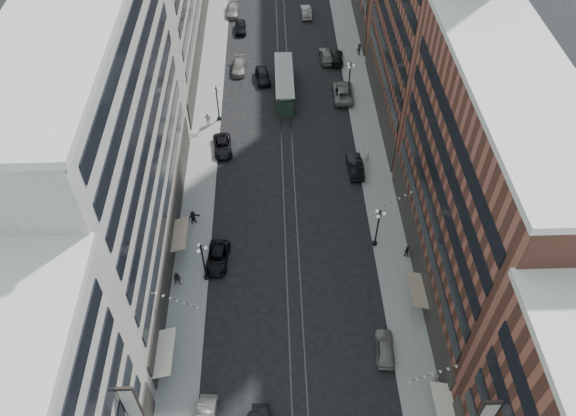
{
  "coord_description": "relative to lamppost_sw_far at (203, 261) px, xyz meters",
  "views": [
    {
      "loc": [
        -1.75,
        -7.38,
        48.38
      ],
      "look_at": [
        -0.39,
        33.29,
        5.0
      ],
      "focal_mm": 35.0,
      "sensor_mm": 36.0,
      "label": 1
    }
  ],
  "objects": [
    {
      "name": "rail_east",
      "position": [
        9.9,
        42.0,
        -3.09
      ],
      "size": [
        0.12,
        180.0,
        0.02
      ],
      "primitive_type": "cube",
      "color": "#2D2D33",
      "rests_on": "ground"
    },
    {
      "name": "lamppost_sw_far",
      "position": [
        0.0,
        0.0,
        0.0
      ],
      "size": [
        1.03,
        1.14,
        5.52
      ],
      "color": "black",
      "rests_on": "sidewalk_west"
    },
    {
      "name": "pedestrian_6",
      "position": [
        -1.39,
        25.92,
        -2.02
      ],
      "size": [
        1.2,
        0.88,
        1.86
      ],
      "primitive_type": "imported",
      "rotation": [
        0.0,
        0.0,
        2.74
      ],
      "color": "beige",
      "rests_on": "sidewalk_west"
    },
    {
      "name": "pedestrian_4",
      "position": [
        21.45,
        -12.76,
        -2.03
      ],
      "size": [
        0.79,
        1.17,
        1.84
      ],
      "primitive_type": "imported",
      "rotation": [
        0.0,
        0.0,
        1.27
      ],
      "color": "#A99B8C",
      "rests_on": "sidewalk_east"
    },
    {
      "name": "sidewalk_east",
      "position": [
        20.2,
        42.0,
        -3.02
      ],
      "size": [
        4.0,
        180.0,
        0.15
      ],
      "primitive_type": "cube",
      "color": "gray",
      "rests_on": "ground"
    },
    {
      "name": "car_2",
      "position": [
        1.1,
        2.2,
        -2.42
      ],
      "size": [
        2.71,
        5.08,
        1.36
      ],
      "primitive_type": "imported",
      "rotation": [
        0.0,
        0.0,
        -0.1
      ],
      "color": "black",
      "rests_on": "ground"
    },
    {
      "name": "rail_west",
      "position": [
        8.5,
        42.0,
        -3.09
      ],
      "size": [
        0.12,
        180.0,
        0.02
      ],
      "primitive_type": "cube",
      "color": "#2D2D33",
      "rests_on": "ground"
    },
    {
      "name": "car_11",
      "position": [
        17.6,
        31.85,
        -2.24
      ],
      "size": [
        3.06,
        6.25,
        1.71
      ],
      "primitive_type": "imported",
      "rotation": [
        0.0,
        0.0,
        3.11
      ],
      "color": "slate",
      "rests_on": "ground"
    },
    {
      "name": "lamppost_sw_mid",
      "position": [
        0.0,
        27.0,
        0.0
      ],
      "size": [
        1.03,
        1.14,
        5.52
      ],
      "color": "black",
      "rests_on": "sidewalk_west"
    },
    {
      "name": "car_4",
      "position": [
        17.49,
        -9.13,
        -2.37
      ],
      "size": [
        2.11,
        4.41,
        1.46
      ],
      "primitive_type": "imported",
      "rotation": [
        0.0,
        0.0,
        3.05
      ],
      "color": "slate",
      "rests_on": "ground"
    },
    {
      "name": "building_east_mid",
      "position": [
        26.2,
        -0.0,
        8.9
      ],
      "size": [
        8.0,
        30.0,
        24.0
      ],
      "primitive_type": "cube",
      "color": "brown",
      "rests_on": "ground"
    },
    {
      "name": "building_west_mid",
      "position": [
        -7.8,
        5.0,
        10.9
      ],
      "size": [
        8.0,
        36.0,
        28.0
      ],
      "primitive_type": "cube",
      "color": "#ADA89A",
      "rests_on": "ground"
    },
    {
      "name": "streetcar",
      "position": [
        9.2,
        33.08,
        -1.61
      ],
      "size": [
        2.58,
        11.66,
        3.23
      ],
      "color": "#213426",
      "rests_on": "ground"
    },
    {
      "name": "car_8",
      "position": [
        2.4,
        39.22,
        -2.39
      ],
      "size": [
        2.03,
        4.91,
        1.42
      ],
      "primitive_type": "imported",
      "rotation": [
        0.0,
        0.0,
        -0.01
      ],
      "color": "slate",
      "rests_on": "ground"
    },
    {
      "name": "car_extra_1",
      "position": [
        16.0,
        41.67,
        -2.25
      ],
      "size": [
        2.31,
        5.1,
        1.7
      ],
      "primitive_type": "imported",
      "rotation": [
        0.0,
        0.0,
        3.2
      ],
      "color": "slate",
      "rests_on": "ground"
    },
    {
      "name": "car_extra_0",
      "position": [
        0.8,
        56.87,
        -2.36
      ],
      "size": [
        2.18,
        5.09,
        1.46
      ],
      "primitive_type": "imported",
      "rotation": [
        0.0,
        0.0,
        0.03
      ],
      "color": "gray",
      "rests_on": "ground"
    },
    {
      "name": "pedestrian_8",
      "position": [
        19.31,
        17.73,
        -2.1
      ],
      "size": [
        0.71,
        0.58,
        1.69
      ],
      "primitive_type": "imported",
      "rotation": [
        0.0,
        0.0,
        3.46
      ],
      "color": "beige",
      "rests_on": "sidewalk_east"
    },
    {
      "name": "lamppost_se_far",
      "position": [
        18.4,
        4.0,
        0.0
      ],
      "size": [
        1.03,
        1.14,
        5.52
      ],
      "color": "black",
      "rests_on": "sidewalk_east"
    },
    {
      "name": "sidewalk_west",
      "position": [
        -1.8,
        42.0,
        -3.02
      ],
      "size": [
        4.0,
        180.0,
        0.15
      ],
      "primitive_type": "cube",
      "color": "gray",
      "rests_on": "ground"
    },
    {
      "name": "ground",
      "position": [
        9.2,
        32.0,
        -3.1
      ],
      "size": [
        220.0,
        220.0,
        0.0
      ],
      "primitive_type": "plane",
      "color": "black",
      "rests_on": "ground"
    },
    {
      "name": "pedestrian_2",
      "position": [
        -2.85,
        -0.73,
        -2.03
      ],
      "size": [
        0.94,
        0.59,
        1.83
      ],
      "primitive_type": "imported",
      "rotation": [
        0.0,
        0.0,
        -0.12
      ],
      "color": "black",
      "rests_on": "sidewalk_west"
    },
    {
      "name": "pedestrian_7",
      "position": [
        21.57,
        2.32,
        -2.2
      ],
      "size": [
        0.81,
        0.6,
        1.5
      ],
      "primitive_type": "imported",
      "rotation": [
        0.0,
        0.0,
        2.84
      ],
      "color": "black",
      "rests_on": "sidewalk_east"
    },
    {
      "name": "car_9",
      "position": [
        2.4,
        51.03,
        -2.35
      ],
      "size": [
        1.93,
        4.47,
        1.5
      ],
      "primitive_type": "imported",
      "rotation": [
        0.0,
        0.0,
        0.04
      ],
      "color": "black",
      "rests_on": "ground"
    },
    {
      "name": "pedestrian_9",
      "position": [
        21.32,
        42.79,
        -2.0
      ],
      "size": [
        1.32,
        0.92,
        1.89
      ],
      "primitive_type": "imported",
      "rotation": [
        0.0,
        0.0,
        0.38
      ],
      "color": "black",
      "rests_on": "sidewalk_east"
    },
    {
      "name": "lamppost_se_mid",
      "position": [
        18.4,
        32.0,
        0.0
      ],
      "size": [
        1.03,
        1.14,
        5.52
      ],
      "color": "black",
      "rests_on": "sidewalk_east"
    },
    {
      "name": "car_14",
      "position": [
        13.65,
        55.9,
        -2.31
      ],
      "size": [
        1.86,
        4.83,
        1.57
      ],
      "primitive_type": "imported",
      "rotation": [
        0.0,
        0.0,
        3.18
      ],
      "color": "gray",
      "rests_on": "ground"
    },
    {
      "name": "car_13",
      "position": [
        6.06,
        36.47,
        -2.29
      ],
      "size": [
        2.55,
        4.96,
        1.62
      ],
      "primitive_type": "imported",
      "rotation": [
        0.0,
        0.0,
        0.14
      ],
      "color": "black",
      "rests_on": "ground"
    },
    {
      "name": "car_10",
      "position": [
        17.58,
        16.18,
        -2.26
      ],
      "size": [
        1.93,
        5.11,
        1.67
      ],
      "primitive_type": "imported",
      "rotation": [
        0.0,
        0.0,
        3.17
      ],
      "color": "black",
      "rests_on": "ground"
    },
    {
      "name": "car_12",
      "position": [
        17.6,
        41.3,
        -2.4
      ],
      "size": [
        2.32,
        4.96,
        1.4
      ],
      "primitive_type": "imported",
      "rotation": [
        0.0,
        0.0,
        3.07
      ],
      "color": "black",
      "rests_on": "ground"
    },
    {
      "name": "car_7",
      "position": [
        0.8,
        20.67,
        -2.4
      ],
      "size": [
        2.85,
        5.22,
        1.39
      ],
      "primitive_type": "imported",
      "rotation": [
        0.0,
        0.0,
        0.11
      ],
      "color": "black",
      "rests_on": "ground"
    },
    {
      "name": "pedestrian_5",
      "position": [
        -1.94,
        7.93,
        -2.06
      ],
      "size": [
        1.7,
        1.1,
        1.78
      ],
      "primitive_type": "imported",
      "rotation": [
        0.0,
        0.0,
        0.42
      ],
      "color": "black",
      "rests_on": "sidewalk_west"
    }
  ]
}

